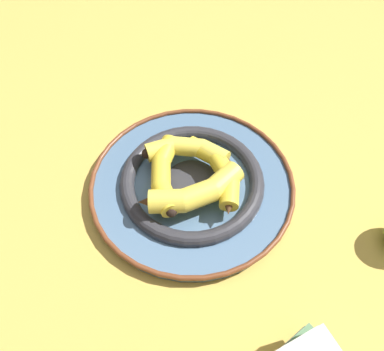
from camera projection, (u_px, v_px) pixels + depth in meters
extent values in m
plane|color=gold|center=(210.00, 189.00, 0.68)|extent=(2.80, 2.80, 0.00)
cylinder|color=slate|center=(192.00, 185.00, 0.68)|extent=(0.36, 0.36, 0.02)
torus|color=#2D2D33|center=(192.00, 181.00, 0.67)|extent=(0.26, 0.26, 0.03)
cylinder|color=#2D2D33|center=(192.00, 182.00, 0.67)|extent=(0.10, 0.10, 0.00)
torus|color=brown|center=(192.00, 181.00, 0.67)|extent=(0.37, 0.37, 0.01)
cylinder|color=yellow|center=(166.00, 201.00, 0.60)|extent=(0.06, 0.05, 0.04)
cylinder|color=yellow|center=(198.00, 195.00, 0.61)|extent=(0.07, 0.07, 0.04)
cylinder|color=yellow|center=(225.00, 180.00, 0.63)|extent=(0.06, 0.07, 0.04)
sphere|color=yellow|center=(183.00, 201.00, 0.60)|extent=(0.04, 0.04, 0.04)
sphere|color=yellow|center=(214.00, 190.00, 0.62)|extent=(0.04, 0.04, 0.04)
cone|color=#472D19|center=(149.00, 202.00, 0.60)|extent=(0.04, 0.04, 0.03)
sphere|color=black|center=(235.00, 171.00, 0.64)|extent=(0.02, 0.02, 0.02)
cylinder|color=yellow|center=(230.00, 193.00, 0.62)|extent=(0.04, 0.06, 0.03)
cylinder|color=yellow|center=(223.00, 168.00, 0.65)|extent=(0.06, 0.06, 0.03)
cylinder|color=yellow|center=(202.00, 150.00, 0.67)|extent=(0.06, 0.05, 0.03)
sphere|color=yellow|center=(230.00, 179.00, 0.63)|extent=(0.03, 0.03, 0.03)
sphere|color=yellow|center=(215.00, 157.00, 0.66)|extent=(0.03, 0.03, 0.03)
cone|color=#472D19|center=(229.00, 207.00, 0.60)|extent=(0.03, 0.03, 0.02)
sphere|color=black|center=(190.00, 144.00, 0.68)|extent=(0.02, 0.02, 0.02)
cylinder|color=yellow|center=(214.00, 154.00, 0.66)|extent=(0.06, 0.05, 0.03)
cylinder|color=yellow|center=(188.00, 147.00, 0.67)|extent=(0.06, 0.04, 0.03)
cylinder|color=yellow|center=(160.00, 150.00, 0.67)|extent=(0.06, 0.06, 0.03)
sphere|color=yellow|center=(202.00, 148.00, 0.67)|extent=(0.03, 0.03, 0.03)
sphere|color=yellow|center=(174.00, 146.00, 0.68)|extent=(0.03, 0.03, 0.03)
cone|color=#472D19|center=(226.00, 161.00, 0.66)|extent=(0.04, 0.03, 0.03)
sphere|color=black|center=(147.00, 153.00, 0.66)|extent=(0.02, 0.02, 0.02)
cylinder|color=yellow|center=(166.00, 152.00, 0.67)|extent=(0.03, 0.05, 0.03)
cylinder|color=yellow|center=(161.00, 174.00, 0.64)|extent=(0.05, 0.06, 0.03)
cylinder|color=yellow|center=(166.00, 199.00, 0.61)|extent=(0.06, 0.06, 0.03)
sphere|color=yellow|center=(161.00, 162.00, 0.65)|extent=(0.03, 0.03, 0.03)
sphere|color=yellow|center=(161.00, 187.00, 0.62)|extent=(0.03, 0.03, 0.03)
cone|color=#472D19|center=(171.00, 141.00, 0.68)|extent=(0.03, 0.03, 0.02)
sphere|color=black|center=(171.00, 212.00, 0.59)|extent=(0.02, 0.02, 0.02)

